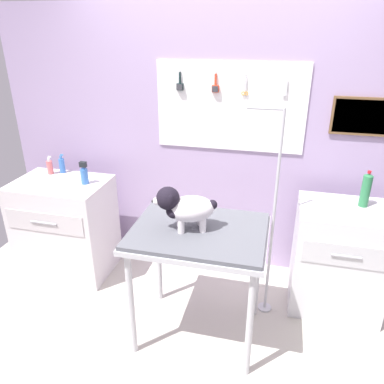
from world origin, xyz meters
name	(u,v)px	position (x,y,z in m)	size (l,w,h in m)	color
ground	(183,358)	(0.00, 0.00, -0.02)	(4.40, 4.00, 0.04)	#B7B1A4
rear_wall_panel	(220,144)	(0.01, 1.28, 1.16)	(4.00, 0.11, 2.30)	#A38DB4
grooming_table	(199,241)	(0.05, 0.26, 0.79)	(0.91, 0.70, 0.88)	#B7B7BC
grooming_arm	(271,226)	(0.51, 0.63, 0.76)	(0.30, 0.11, 1.63)	#B7B7BC
dog	(184,207)	(-0.04, 0.24, 1.04)	(0.41, 0.28, 0.30)	white
counter_left	(66,227)	(-1.30, 0.77, 0.44)	(0.80, 0.58, 0.88)	silver
cabinet_right	(338,258)	(1.05, 0.83, 0.44)	(0.68, 0.54, 0.87)	silver
detangler_spray	(62,165)	(-1.39, 0.98, 0.95)	(0.05, 0.05, 0.18)	#3569BA
pump_bottle_white	(84,174)	(-1.06, 0.79, 0.96)	(0.06, 0.06, 0.20)	#386EBD
conditioner_bottle	(50,167)	(-1.48, 0.93, 0.94)	(0.05, 0.05, 0.17)	#D76363
soda_bottle	(366,190)	(1.16, 0.90, 1.01)	(0.07, 0.07, 0.28)	#297243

